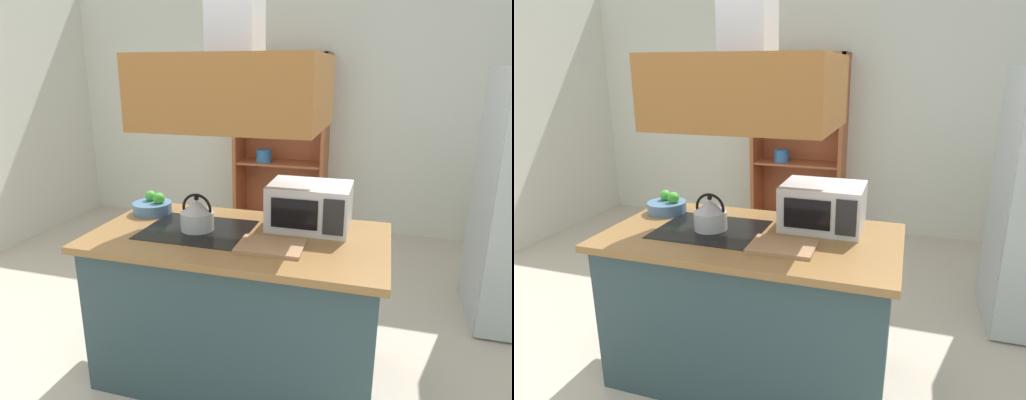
% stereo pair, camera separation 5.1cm
% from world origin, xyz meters
% --- Properties ---
extents(ground_plane, '(7.80, 7.80, 0.00)m').
position_xyz_m(ground_plane, '(0.00, 0.00, 0.00)').
color(ground_plane, beige).
extents(wall_back, '(6.00, 0.12, 2.70)m').
position_xyz_m(wall_back, '(0.00, 3.00, 1.35)').
color(wall_back, silver).
rests_on(wall_back, ground).
extents(kitchen_island, '(1.64, 0.88, 0.90)m').
position_xyz_m(kitchen_island, '(-0.01, 0.20, 0.45)').
color(kitchen_island, '#2F454A').
rests_on(kitchen_island, ground).
extents(range_hood, '(0.90, 0.70, 1.20)m').
position_xyz_m(range_hood, '(-0.01, 0.20, 1.78)').
color(range_hood, '#945B28').
extents(dish_cabinet, '(1.01, 0.40, 1.96)m').
position_xyz_m(dish_cabinet, '(-0.37, 2.78, 0.87)').
color(dish_cabinet, '#AA5730').
rests_on(dish_cabinet, ground).
extents(kettle, '(0.19, 0.19, 0.21)m').
position_xyz_m(kettle, '(-0.26, 0.20, 0.99)').
color(kettle, '#B4B8B7').
rests_on(kettle, kitchen_island).
extents(cutting_board, '(0.35, 0.25, 0.02)m').
position_xyz_m(cutting_board, '(0.21, 0.06, 0.91)').
color(cutting_board, '#A67A52').
rests_on(cutting_board, kitchen_island).
extents(microwave, '(0.46, 0.35, 0.26)m').
position_xyz_m(microwave, '(0.35, 0.43, 1.03)').
color(microwave, silver).
rests_on(microwave, kitchen_island).
extents(fruit_bowl, '(0.25, 0.25, 0.14)m').
position_xyz_m(fruit_bowl, '(-0.66, 0.41, 0.94)').
color(fruit_bowl, '#4C7299').
rests_on(fruit_bowl, kitchen_island).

